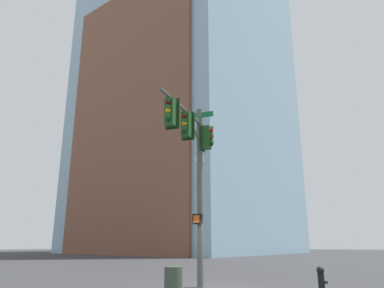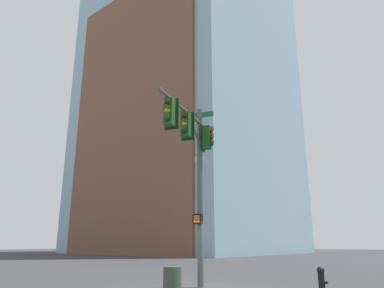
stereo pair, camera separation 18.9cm
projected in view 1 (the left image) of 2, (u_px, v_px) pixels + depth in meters
name	position (u px, v px, depth m)	size (l,w,h in m)	color
ground_plane	(205.00, 287.00, 13.86)	(200.00, 200.00, 0.00)	#38383A
signal_pole_assembly	(194.00, 157.00, 14.50)	(1.83, 4.20, 7.34)	#4C514C
fire_hydrant	(321.00, 279.00, 12.37)	(0.34, 0.26, 0.87)	black
litter_bin	(173.00, 283.00, 10.95)	(0.56, 0.56, 0.95)	#384738
building_brick_nearside	(170.00, 125.00, 64.73)	(26.45, 21.88, 44.51)	brown
building_brick_midblock	(130.00, 166.00, 65.34)	(21.40, 14.26, 30.39)	#4C3328
building_glass_tower	(185.00, 75.00, 72.14)	(33.62, 30.75, 68.75)	#8CB2C6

